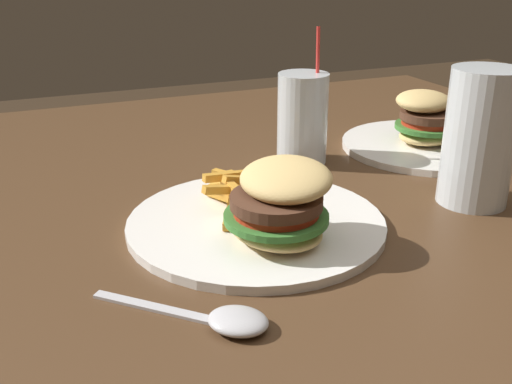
% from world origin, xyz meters
% --- Properties ---
extents(dining_table, '(1.35, 1.09, 0.72)m').
position_xyz_m(dining_table, '(0.00, 0.00, 0.63)').
color(dining_table, '#4C331E').
rests_on(dining_table, ground_plane).
extents(meal_plate_near, '(0.28, 0.28, 0.10)m').
position_xyz_m(meal_plate_near, '(-0.02, -0.12, 0.75)').
color(meal_plate_near, white).
rests_on(meal_plate_near, dining_table).
extents(beer_glass, '(0.08, 0.08, 0.16)m').
position_xyz_m(beer_glass, '(-0.00, 0.15, 0.80)').
color(beer_glass, silver).
rests_on(beer_glass, dining_table).
extents(juice_glass, '(0.07, 0.07, 0.19)m').
position_xyz_m(juice_glass, '(-0.21, 0.03, 0.78)').
color(juice_glass, silver).
rests_on(juice_glass, dining_table).
extents(spoon, '(0.13, 0.13, 0.01)m').
position_xyz_m(spoon, '(0.13, -0.21, 0.73)').
color(spoon, silver).
rests_on(spoon, dining_table).
extents(meal_plate_far, '(0.26, 0.26, 0.09)m').
position_xyz_m(meal_plate_far, '(-0.19, 0.23, 0.75)').
color(meal_plate_far, white).
rests_on(meal_plate_far, dining_table).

